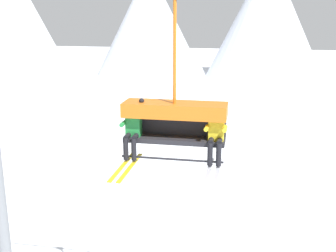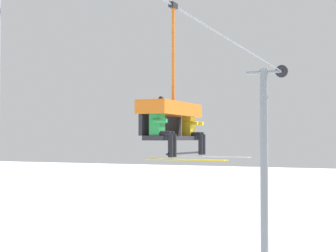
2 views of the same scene
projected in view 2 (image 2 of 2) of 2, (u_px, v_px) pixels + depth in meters
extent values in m
cylinder|color=slate|center=(264.00, 173.00, 23.05)|extent=(0.36, 0.36, 9.40)
cylinder|color=slate|center=(264.00, 72.00, 23.17)|extent=(0.16, 1.60, 0.16)
cylinder|color=black|center=(282.00, 71.00, 22.84)|extent=(0.08, 0.56, 0.56)
cylinder|color=slate|center=(223.00, 36.00, 14.95)|extent=(19.23, 0.05, 0.05)
cube|color=#232328|center=(173.00, 138.00, 11.48)|extent=(2.17, 0.48, 0.10)
cube|color=#232328|center=(162.00, 126.00, 11.60)|extent=(2.17, 0.08, 0.45)
cube|color=#D16619|center=(171.00, 109.00, 11.52)|extent=(2.21, 0.68, 0.30)
cylinder|color=black|center=(187.00, 153.00, 11.35)|extent=(2.17, 0.04, 0.04)
cylinder|color=#D16619|center=(173.00, 55.00, 11.53)|extent=(0.07, 0.07, 2.14)
cube|color=black|center=(173.00, 5.00, 11.56)|extent=(0.28, 0.12, 0.12)
cube|color=#23843D|center=(157.00, 123.00, 10.67)|extent=(0.32, 0.22, 0.52)
sphere|color=#284C93|center=(157.00, 106.00, 10.68)|extent=(0.22, 0.22, 0.22)
ellipsoid|color=black|center=(162.00, 106.00, 10.63)|extent=(0.17, 0.04, 0.08)
cylinder|color=black|center=(163.00, 134.00, 10.51)|extent=(0.11, 0.34, 0.11)
cylinder|color=black|center=(166.00, 134.00, 10.67)|extent=(0.11, 0.34, 0.11)
cylinder|color=black|center=(171.00, 145.00, 10.44)|extent=(0.11, 0.11, 0.48)
cylinder|color=black|center=(174.00, 145.00, 10.60)|extent=(0.11, 0.11, 0.48)
cube|color=gold|center=(184.00, 160.00, 10.31)|extent=(0.09, 1.70, 0.02)
cube|color=gold|center=(187.00, 160.00, 10.47)|extent=(0.09, 1.70, 0.02)
cylinder|color=#23843D|center=(160.00, 121.00, 10.44)|extent=(0.09, 0.30, 0.09)
cylinder|color=#23843D|center=(161.00, 107.00, 10.85)|extent=(0.09, 0.09, 0.30)
sphere|color=black|center=(161.00, 99.00, 10.85)|extent=(0.11, 0.11, 0.11)
cube|color=yellow|center=(189.00, 125.00, 12.30)|extent=(0.32, 0.22, 0.52)
sphere|color=black|center=(189.00, 110.00, 12.31)|extent=(0.22, 0.22, 0.22)
ellipsoid|color=black|center=(192.00, 110.00, 12.27)|extent=(0.17, 0.04, 0.08)
cylinder|color=black|center=(194.00, 134.00, 12.15)|extent=(0.11, 0.34, 0.11)
cylinder|color=black|center=(196.00, 134.00, 12.31)|extent=(0.11, 0.34, 0.11)
cylinder|color=black|center=(201.00, 145.00, 12.07)|extent=(0.11, 0.11, 0.48)
cylinder|color=black|center=(203.00, 144.00, 12.24)|extent=(0.11, 0.11, 0.48)
cube|color=#B2B2BC|center=(213.00, 157.00, 11.95)|extent=(0.09, 1.70, 0.02)
cube|color=#B2B2BC|center=(215.00, 157.00, 12.11)|extent=(0.09, 1.70, 0.02)
cylinder|color=yellow|center=(192.00, 123.00, 12.07)|extent=(0.09, 0.30, 0.09)
cylinder|color=yellow|center=(197.00, 124.00, 12.41)|extent=(0.09, 0.30, 0.09)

